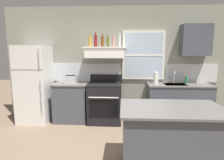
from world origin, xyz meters
name	(u,v)px	position (x,y,z in m)	size (l,w,h in m)	color
back_wall	(118,63)	(0.03, 2.23, 1.35)	(5.40, 0.11, 2.70)	gray
refrigerator	(35,84)	(-1.90, 1.84, 0.89)	(0.70, 0.72, 1.78)	white
counter_left_of_stove	(72,102)	(-1.05, 1.90, 0.46)	(0.79, 0.63, 0.91)	#474C56
toaster	(71,79)	(-1.04, 1.83, 1.01)	(0.30, 0.20, 0.19)	silver
stove_range	(105,102)	(-0.25, 1.86, 0.46)	(0.76, 0.69, 1.09)	black
range_hood_shelf	(105,52)	(-0.25, 1.96, 1.62)	(0.96, 0.52, 0.24)	white
bottle_champagne_gold_foil	(90,42)	(-0.59, 1.92, 1.87)	(0.08, 0.08, 0.29)	#B29333
bottle_red_label_wine	(96,41)	(-0.46, 1.93, 1.88)	(0.07, 0.07, 0.32)	maroon
bottle_amber_wine	(102,42)	(-0.31, 2.01, 1.87)	(0.07, 0.07, 0.30)	brown
bottle_olive_oil_square	(108,42)	(-0.19, 1.98, 1.86)	(0.06, 0.06, 0.26)	#4C601E
bottle_rose_pink	(114,42)	(-0.05, 1.92, 1.86)	(0.07, 0.07, 0.28)	#C67F84
bottle_clear_tall	(120,41)	(0.08, 1.97, 1.89)	(0.06, 0.06, 0.33)	silver
counter_right_with_sink	(178,103)	(1.45, 1.90, 0.46)	(1.43, 0.63, 0.91)	#474C56
sink_faucet	(174,76)	(1.35, 2.00, 1.08)	(0.03, 0.17, 0.28)	silver
paper_towel_roll	(156,78)	(0.92, 1.90, 1.04)	(0.11, 0.11, 0.27)	white
dish_soap_bottle	(186,80)	(1.63, 2.00, 1.00)	(0.06, 0.06, 0.18)	#268C3F
kitchen_island	(171,139)	(0.83, 0.04, 0.46)	(1.40, 0.90, 0.91)	#474C56
upper_cabinet_right	(196,40)	(1.80, 2.04, 1.90)	(0.64, 0.32, 0.70)	#474C56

